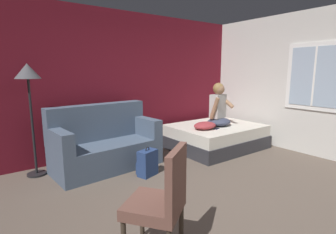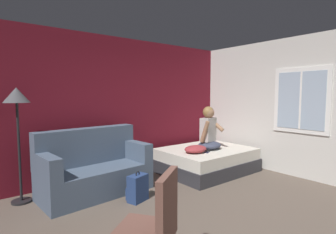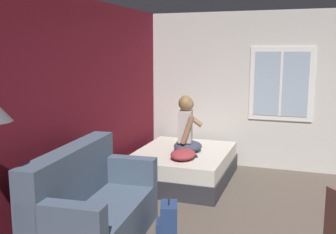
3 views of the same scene
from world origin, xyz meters
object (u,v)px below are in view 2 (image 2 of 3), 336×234
couch (94,169)px  throw_pillow (196,149)px  bed (206,160)px  side_chair (152,226)px  floor_lamp (17,106)px  person_seated (209,132)px  cell_phone (207,152)px  backpack (137,188)px

couch → throw_pillow: bearing=-13.4°
bed → side_chair: size_ratio=1.86×
bed → floor_lamp: bearing=169.6°
person_seated → cell_phone: size_ratio=6.08×
bed → cell_phone: size_ratio=12.69×
couch → person_seated: person_seated is taller
couch → person_seated: 2.38m
throw_pillow → cell_phone: bearing=-34.5°
cell_phone → bed: bearing=-65.1°
backpack → cell_phone: size_ratio=3.18×
side_chair → cell_phone: 3.06m
person_seated → cell_phone: bearing=-141.8°
person_seated → couch: bearing=171.1°
person_seated → cell_phone: 0.49m
couch → bed: bearing=-7.5°
backpack → floor_lamp: (-1.38, 1.03, 1.24)m
floor_lamp → couch: bearing=-16.8°
side_chair → throw_pillow: bearing=38.8°
cell_phone → floor_lamp: bearing=52.9°
person_seated → floor_lamp: (-3.32, 0.67, 0.59)m
bed → backpack: bearing=-167.7°
side_chair → person_seated: size_ratio=1.12×
throw_pillow → floor_lamp: size_ratio=0.28×
floor_lamp → person_seated: bearing=-11.4°
side_chair → floor_lamp: bearing=101.6°
backpack → throw_pillow: throw_pillow is taller
bed → person_seated: size_ratio=2.09×
backpack → cell_phone: bearing=5.1°
bed → cell_phone: 0.45m
throw_pillow → floor_lamp: floor_lamp is taller
couch → backpack: size_ratio=3.84×
throw_pillow → couch: bearing=166.6°
bed → floor_lamp: 3.58m
bed → couch: size_ratio=1.04×
person_seated → throw_pillow: (-0.46, -0.08, -0.29)m
cell_phone → throw_pillow: bearing=34.4°
side_chair → person_seated: (2.78, 1.95, 0.30)m
bed → side_chair: bearing=-144.1°
side_chair → backpack: side_chair is taller
floor_lamp → backpack: bearing=-36.8°
couch → cell_phone: (2.05, -0.57, 0.09)m
backpack → cell_phone: (1.68, 0.15, 0.29)m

